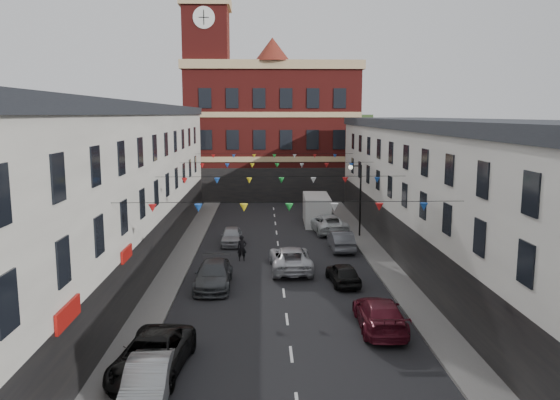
{
  "coord_description": "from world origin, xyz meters",
  "views": [
    {
      "loc": [
        -1.17,
        -29.69,
        10.01
      ],
      "look_at": [
        0.02,
        7.37,
        4.19
      ],
      "focal_mm": 35.0,
      "sensor_mm": 36.0,
      "label": 1
    }
  ],
  "objects": [
    {
      "name": "distant_hill",
      "position": [
        -4.0,
        62.0,
        5.0
      ],
      "size": [
        40.0,
        14.0,
        10.0
      ],
      "primitive_type": "cube",
      "color": "#2D5125",
      "rests_on": "ground"
    },
    {
      "name": "clock_tower",
      "position": [
        -7.5,
        35.0,
        14.93
      ],
      "size": [
        5.6,
        5.6,
        30.0
      ],
      "color": "maroon",
      "rests_on": "ground"
    },
    {
      "name": "white_van",
      "position": [
        3.8,
        19.87,
        1.31
      ],
      "size": [
        2.48,
        6.01,
        2.62
      ],
      "primitive_type": "cube",
      "rotation": [
        0.0,
        0.0,
        -0.03
      ],
      "color": "silver",
      "rests_on": "ground"
    },
    {
      "name": "car_left_d",
      "position": [
        -4.08,
        1.24,
        0.74
      ],
      "size": [
        2.08,
        5.1,
        1.48
      ],
      "primitive_type": "imported",
      "rotation": [
        0.0,
        0.0,
        0.0
      ],
      "color": "#3C3F43",
      "rests_on": "ground"
    },
    {
      "name": "car_right_e",
      "position": [
        4.64,
        9.8,
        0.74
      ],
      "size": [
        1.62,
        4.49,
        1.47
      ],
      "primitive_type": "imported",
      "rotation": [
        0.0,
        0.0,
        3.16
      ],
      "color": "#4E5056",
      "rests_on": "ground"
    },
    {
      "name": "car_left_b",
      "position": [
        -5.26,
        -11.62,
        0.71
      ],
      "size": [
        1.71,
        4.38,
        1.42
      ],
      "primitive_type": "imported",
      "rotation": [
        0.0,
        0.0,
        0.05
      ],
      "color": "#9EA2A5",
      "rests_on": "ground"
    },
    {
      "name": "car_right_d",
      "position": [
        3.6,
        1.57,
        0.65
      ],
      "size": [
        1.89,
        3.94,
        1.3
      ],
      "primitive_type": "imported",
      "rotation": [
        0.0,
        0.0,
        3.24
      ],
      "color": "black",
      "rests_on": "ground"
    },
    {
      "name": "car_left_c",
      "position": [
        -5.5,
        -9.49,
        0.74
      ],
      "size": [
        3.01,
        5.55,
        1.48
      ],
      "primitive_type": "imported",
      "rotation": [
        0.0,
        0.0,
        -0.11
      ],
      "color": "black",
      "rests_on": "ground"
    },
    {
      "name": "pavement_left",
      "position": [
        -6.9,
        2.0,
        0.07
      ],
      "size": [
        1.8,
        64.0,
        0.15
      ],
      "primitive_type": "cube",
      "color": "#605E5B",
      "rests_on": "ground"
    },
    {
      "name": "civic_building",
      "position": [
        0.0,
        37.95,
        8.14
      ],
      "size": [
        20.6,
        13.3,
        18.5
      ],
      "color": "maroon",
      "rests_on": "ground"
    },
    {
      "name": "car_right_c",
      "position": [
        4.31,
        -5.37,
        0.74
      ],
      "size": [
        2.21,
        5.14,
        1.48
      ],
      "primitive_type": "imported",
      "rotation": [
        0.0,
        0.0,
        3.11
      ],
      "color": "#53101D",
      "rests_on": "ground"
    },
    {
      "name": "pedestrian",
      "position": [
        -2.62,
        6.98,
        0.89
      ],
      "size": [
        0.7,
        0.52,
        1.78
      ],
      "primitive_type": "imported",
      "rotation": [
        0.0,
        0.0,
        0.15
      ],
      "color": "black",
      "rests_on": "ground"
    },
    {
      "name": "moving_car",
      "position": [
        0.62,
        4.63,
        0.78
      ],
      "size": [
        2.73,
        5.65,
        1.55
      ],
      "primitive_type": "imported",
      "rotation": [
        0.0,
        0.0,
        3.17
      ],
      "color": "silver",
      "rests_on": "ground"
    },
    {
      "name": "car_right_f",
      "position": [
        4.39,
        16.06,
        0.79
      ],
      "size": [
        3.29,
        5.93,
        1.57
      ],
      "primitive_type": "imported",
      "rotation": [
        0.0,
        0.0,
        3.27
      ],
      "color": "silver",
      "rests_on": "ground"
    },
    {
      "name": "terrace_right",
      "position": [
        11.78,
        1.0,
        4.85
      ],
      "size": [
        8.4,
        56.0,
        9.7
      ],
      "color": "silver",
      "rests_on": "ground"
    },
    {
      "name": "terrace_left",
      "position": [
        -11.78,
        1.0,
        5.35
      ],
      "size": [
        8.4,
        56.0,
        10.7
      ],
      "color": "beige",
      "rests_on": "ground"
    },
    {
      "name": "street_lamp",
      "position": [
        6.55,
        14.0,
        3.9
      ],
      "size": [
        1.1,
        0.36,
        6.0
      ],
      "color": "black",
      "rests_on": "ground"
    },
    {
      "name": "car_left_e",
      "position": [
        -3.6,
        11.86,
        0.68
      ],
      "size": [
        1.66,
        4.01,
        1.36
      ],
      "primitive_type": "imported",
      "rotation": [
        0.0,
        0.0,
        0.01
      ],
      "color": "#97999F",
      "rests_on": "ground"
    },
    {
      "name": "ground",
      "position": [
        0.0,
        0.0,
        0.0
      ],
      "size": [
        160.0,
        160.0,
        0.0
      ],
      "primitive_type": "plane",
      "color": "black",
      "rests_on": "ground"
    },
    {
      "name": "pavement_right",
      "position": [
        6.9,
        2.0,
        0.07
      ],
      "size": [
        1.8,
        64.0,
        0.15
      ],
      "primitive_type": "cube",
      "color": "#605E5B",
      "rests_on": "ground"
    }
  ]
}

